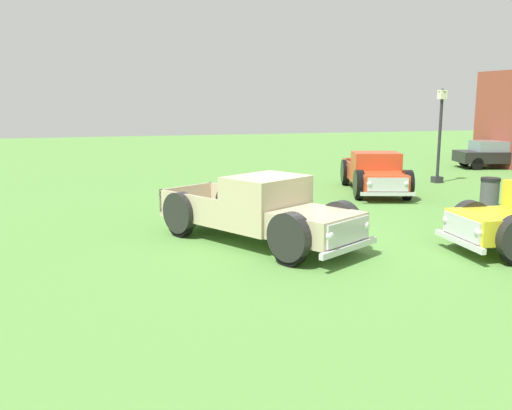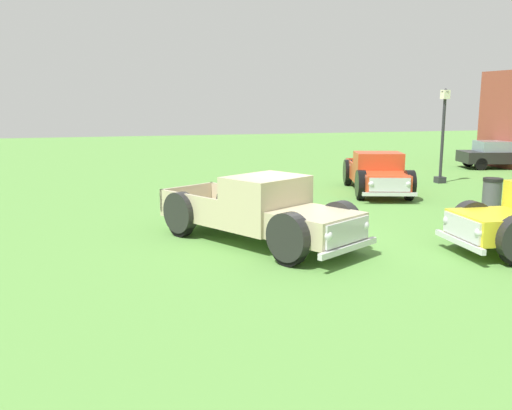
% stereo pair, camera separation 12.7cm
% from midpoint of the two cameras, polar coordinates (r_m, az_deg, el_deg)
% --- Properties ---
extents(ground_plane, '(80.00, 80.00, 0.00)m').
position_cam_midpoint_polar(ground_plane, '(13.56, 4.05, -3.43)').
color(ground_plane, '#5B9342').
extents(pickup_truck_foreground, '(5.48, 4.26, 1.61)m').
position_cam_midpoint_polar(pickup_truck_foreground, '(12.72, 1.51, -0.81)').
color(pickup_truck_foreground, '#C6B793').
rests_on(pickup_truck_foreground, ground_plane).
extents(pickup_truck_behind_right, '(5.13, 3.07, 1.48)m').
position_cam_midpoint_polar(pickup_truck_behind_right, '(20.29, 12.64, 3.13)').
color(pickup_truck_behind_right, '#D14723').
rests_on(pickup_truck_behind_right, ground_plane).
extents(sedan_distant_a, '(2.55, 4.29, 1.34)m').
position_cam_midpoint_polar(sedan_distant_a, '(29.78, 24.13, 4.82)').
color(sedan_distant_a, black).
rests_on(sedan_distant_a, ground_plane).
extents(lamp_post_far, '(0.36, 0.36, 3.78)m').
position_cam_midpoint_polar(lamp_post_far, '(23.51, 18.85, 6.96)').
color(lamp_post_far, '#2D2D33').
rests_on(lamp_post_far, ground_plane).
extents(trash_can, '(0.59, 0.59, 0.95)m').
position_cam_midpoint_polar(trash_can, '(18.63, 23.34, 1.13)').
color(trash_can, '#4C4C51').
rests_on(trash_can, ground_plane).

